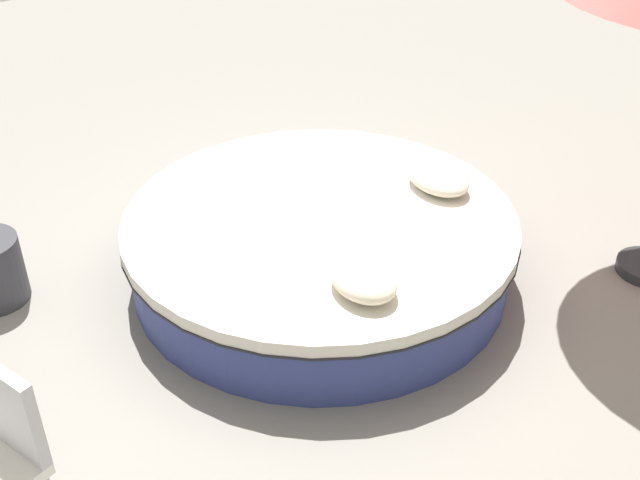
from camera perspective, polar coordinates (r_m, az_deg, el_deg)
The scene contains 4 objects.
ground_plane at distance 5.73m, azimuth 0.00°, elevation -2.55°, with size 16.00×16.00×0.00m, color gray.
round_bed at distance 5.58m, azimuth 0.00°, elevation -0.38°, with size 2.74×2.74×0.51m.
throw_pillow_0 at distance 4.69m, azimuth 3.14°, elevation -2.87°, with size 0.47×0.36×0.17m, color beige.
throw_pillow_1 at distance 5.79m, azimuth 8.54°, elevation 4.43°, with size 0.52×0.38×0.16m, color beige.
Camera 1 is at (-3.94, 2.43, 3.37)m, focal length 44.36 mm.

